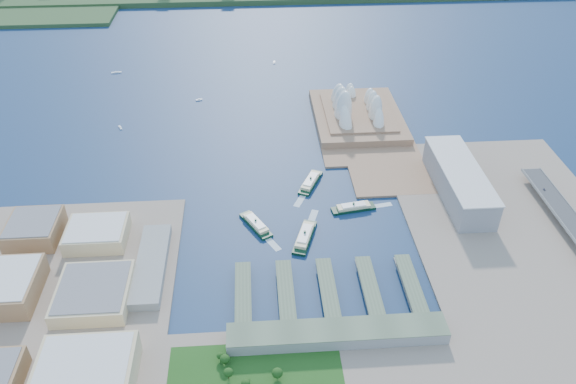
{
  "coord_description": "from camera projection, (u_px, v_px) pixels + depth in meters",
  "views": [
    {
      "loc": [
        -53.3,
        -468.56,
        409.4
      ],
      "look_at": [
        -14.97,
        75.69,
        18.0
      ],
      "focal_mm": 35.0,
      "sensor_mm": 36.0,
      "label": 1
    }
  ],
  "objects": [
    {
      "name": "opera_house",
      "position": [
        359.0,
        101.0,
        835.76
      ],
      "size": [
        134.0,
        180.0,
        58.0
      ],
      "primitive_type": null,
      "color": "white",
      "rests_on": "peninsula"
    },
    {
      "name": "toaster_building",
      "position": [
        459.0,
        181.0,
        685.49
      ],
      "size": [
        45.0,
        155.0,
        35.0
      ],
      "primitive_type": "cube",
      "color": "gray",
      "rests_on": "east_land"
    },
    {
      "name": "ground",
      "position": [
        306.0,
        244.0,
        621.47
      ],
      "size": [
        3000.0,
        3000.0,
        0.0
      ],
      "primitive_type": "plane",
      "color": "#0D1A3F",
      "rests_on": "ground"
    },
    {
      "name": "ferry_d",
      "position": [
        353.0,
        206.0,
        670.1
      ],
      "size": [
        54.61,
        21.98,
        10.04
      ],
      "primitive_type": null,
      "rotation": [
        0.0,
        0.0,
        1.73
      ],
      "color": "black",
      "rests_on": "ground"
    },
    {
      "name": "ferry_wharves",
      "position": [
        328.0,
        289.0,
        558.77
      ],
      "size": [
        184.0,
        90.0,
        9.3
      ],
      "primitive_type": null,
      "color": "#52624A",
      "rests_on": "ground"
    },
    {
      "name": "car_c",
      "position": [
        544.0,
        190.0,
        679.93
      ],
      "size": [
        1.81,
        4.45,
        1.29
      ],
      "primitive_type": "imported",
      "color": "slate",
      "rests_on": "expressway"
    },
    {
      "name": "boat_e",
      "position": [
        274.0,
        62.0,
        1034.32
      ],
      "size": [
        4.77,
        11.87,
        2.84
      ],
      "primitive_type": null,
      "rotation": [
        0.0,
        0.0,
        -0.1
      ],
      "color": "white",
      "rests_on": "ground"
    },
    {
      "name": "boat_d",
      "position": [
        116.0,
        72.0,
        996.97
      ],
      "size": [
        17.82,
        5.88,
        2.95
      ],
      "primitive_type": null,
      "rotation": [
        0.0,
        0.0,
        1.69
      ],
      "color": "white",
      "rests_on": "ground"
    },
    {
      "name": "peninsula",
      "position": [
        361.0,
        126.0,
        837.47
      ],
      "size": [
        135.0,
        220.0,
        3.0
      ],
      "primitive_type": "cube",
      "color": "#926C50",
      "rests_on": "ground"
    },
    {
      "name": "ferry_b",
      "position": [
        311.0,
        180.0,
        713.71
      ],
      "size": [
        37.07,
        56.9,
        10.63
      ],
      "primitive_type": null,
      "rotation": [
        0.0,
        0.0,
        -0.44
      ],
      "color": "black",
      "rests_on": "ground"
    },
    {
      "name": "terminal_building",
      "position": [
        337.0,
        334.0,
        507.66
      ],
      "size": [
        200.0,
        28.0,
        12.0
      ],
      "primitive_type": "cube",
      "color": "gray",
      "rests_on": "south_land"
    },
    {
      "name": "west_land",
      "position": [
        50.0,
        330.0,
        521.22
      ],
      "size": [
        220.0,
        390.0,
        3.0
      ],
      "primitive_type": "cube",
      "color": "gray",
      "rests_on": "ground"
    },
    {
      "name": "east_land",
      "position": [
        536.0,
        264.0,
        593.77
      ],
      "size": [
        240.0,
        500.0,
        3.0
      ],
      "primitive_type": "cube",
      "color": "gray",
      "rests_on": "ground"
    },
    {
      "name": "ferry_c",
      "position": [
        305.0,
        235.0,
        625.8
      ],
      "size": [
        33.5,
        61.12,
        11.23
      ],
      "primitive_type": null,
      "rotation": [
        0.0,
        0.0,
        2.81
      ],
      "color": "black",
      "rests_on": "ground"
    },
    {
      "name": "ferry_a",
      "position": [
        256.0,
        223.0,
        644.3
      ],
      "size": [
        38.38,
        54.13,
        10.26
      ],
      "primitive_type": null,
      "rotation": [
        0.0,
        0.0,
        0.51
      ],
      "color": "black",
      "rests_on": "ground"
    },
    {
      "name": "boat_c",
      "position": [
        383.0,
        92.0,
        930.65
      ],
      "size": [
        6.37,
        13.69,
        2.97
      ],
      "primitive_type": null,
      "rotation": [
        0.0,
        0.0,
        3.34
      ],
      "color": "white",
      "rests_on": "ground"
    },
    {
      "name": "west_buildings",
      "position": [
        56.0,
        291.0,
        540.84
      ],
      "size": [
        200.0,
        280.0,
        27.0
      ],
      "primitive_type": null,
      "color": "#98714C",
      "rests_on": "west_land"
    },
    {
      "name": "boat_a",
      "position": [
        120.0,
        127.0,
        834.67
      ],
      "size": [
        7.86,
        12.22,
        2.33
      ],
      "primitive_type": null,
      "rotation": [
        0.0,
        0.0,
        0.44
      ],
      "color": "white",
      "rests_on": "ground"
    },
    {
      "name": "boat_b",
      "position": [
        199.0,
        100.0,
        908.94
      ],
      "size": [
        10.69,
        6.33,
        2.73
      ],
      "primitive_type": null,
      "rotation": [
        0.0,
        0.0,
        1.87
      ],
      "color": "white",
      "rests_on": "ground"
    }
  ]
}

